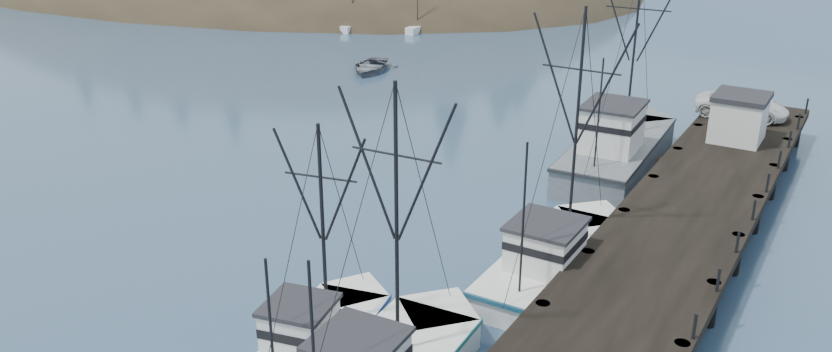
{
  "coord_description": "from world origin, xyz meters",
  "views": [
    {
      "loc": [
        20.92,
        -19.31,
        17.88
      ],
      "look_at": [
        1.31,
        13.52,
        2.5
      ],
      "focal_mm": 35.0,
      "sensor_mm": 36.0,
      "label": 1
    }
  ],
  "objects_px": {
    "pier_shed": "(739,117)",
    "work_vessel": "(618,149)",
    "pickup_truck": "(742,105)",
    "motorboat": "(370,71)",
    "trawler_mid": "(318,344)",
    "pier": "(679,227)",
    "trawler_far": "(558,259)"
  },
  "relations": [
    {
      "from": "pier_shed",
      "to": "work_vessel",
      "type": "bearing_deg",
      "value": -154.02
    },
    {
      "from": "pickup_truck",
      "to": "motorboat",
      "type": "distance_m",
      "value": 31.63
    },
    {
      "from": "pickup_truck",
      "to": "motorboat",
      "type": "bearing_deg",
      "value": 78.83
    },
    {
      "from": "pickup_truck",
      "to": "trawler_mid",
      "type": "bearing_deg",
      "value": 161.28
    },
    {
      "from": "pier",
      "to": "trawler_mid",
      "type": "distance_m",
      "value": 17.84
    },
    {
      "from": "pier_shed",
      "to": "pickup_truck",
      "type": "xyz_separation_m",
      "value": [
        -0.63,
        4.8,
        -0.63
      ]
    },
    {
      "from": "pickup_truck",
      "to": "work_vessel",
      "type": "bearing_deg",
      "value": 141.0
    },
    {
      "from": "trawler_mid",
      "to": "pickup_truck",
      "type": "distance_m",
      "value": 34.33
    },
    {
      "from": "trawler_far",
      "to": "motorboat",
      "type": "distance_m",
      "value": 38.07
    },
    {
      "from": "motorboat",
      "to": "trawler_mid",
      "type": "bearing_deg",
      "value": -74.69
    },
    {
      "from": "trawler_mid",
      "to": "pier",
      "type": "bearing_deg",
      "value": 58.27
    },
    {
      "from": "pickup_truck",
      "to": "trawler_far",
      "type": "bearing_deg",
      "value": 166.88
    },
    {
      "from": "trawler_mid",
      "to": "work_vessel",
      "type": "bearing_deg",
      "value": 82.66
    },
    {
      "from": "trawler_far",
      "to": "work_vessel",
      "type": "height_order",
      "value": "trawler_far"
    },
    {
      "from": "pier_shed",
      "to": "motorboat",
      "type": "xyz_separation_m",
      "value": [
        -31.89,
        8.73,
        -3.42
      ]
    },
    {
      "from": "motorboat",
      "to": "work_vessel",
      "type": "bearing_deg",
      "value": -40.34
    },
    {
      "from": "work_vessel",
      "to": "pier_shed",
      "type": "distance_m",
      "value": 7.09
    },
    {
      "from": "work_vessel",
      "to": "motorboat",
      "type": "xyz_separation_m",
      "value": [
        -25.83,
        11.69,
        -1.23
      ]
    },
    {
      "from": "pier",
      "to": "pier_shed",
      "type": "relative_size",
      "value": 13.75
    },
    {
      "from": "trawler_far",
      "to": "pier_shed",
      "type": "distance_m",
      "value": 18.06
    },
    {
      "from": "trawler_mid",
      "to": "work_vessel",
      "type": "height_order",
      "value": "work_vessel"
    },
    {
      "from": "work_vessel",
      "to": "pier",
      "type": "bearing_deg",
      "value": -59.24
    },
    {
      "from": "motorboat",
      "to": "pier_shed",
      "type": "bearing_deg",
      "value": -31.31
    },
    {
      "from": "trawler_far",
      "to": "pier_shed",
      "type": "bearing_deg",
      "value": 76.44
    },
    {
      "from": "pickup_truck",
      "to": "motorboat",
      "type": "relative_size",
      "value": 1.0
    },
    {
      "from": "trawler_far",
      "to": "pickup_truck",
      "type": "relative_size",
      "value": 2.18
    },
    {
      "from": "work_vessel",
      "to": "pickup_truck",
      "type": "relative_size",
      "value": 2.56
    },
    {
      "from": "work_vessel",
      "to": "pickup_truck",
      "type": "height_order",
      "value": "work_vessel"
    },
    {
      "from": "motorboat",
      "to": "trawler_far",
      "type": "bearing_deg",
      "value": -59.3
    },
    {
      "from": "pier",
      "to": "pickup_truck",
      "type": "bearing_deg",
      "value": 92.12
    },
    {
      "from": "pier",
      "to": "pickup_truck",
      "type": "relative_size",
      "value": 7.78
    },
    {
      "from": "pickup_truck",
      "to": "pier",
      "type": "bearing_deg",
      "value": 178.11
    }
  ]
}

